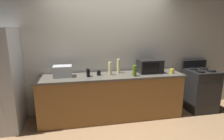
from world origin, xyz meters
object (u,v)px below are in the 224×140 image
(microwave, at_px, (150,66))
(bottle_olive_oil, at_px, (135,71))
(mug_black, at_px, (99,73))
(mug_yellow, at_px, (172,71))
(stove_range, at_px, (200,90))
(cordless_phone, at_px, (88,73))
(bottle_hand_soap, at_px, (110,68))
(bottle_vinegar, at_px, (118,66))
(toaster_oven, at_px, (63,71))

(microwave, bearing_deg, bottle_olive_oil, -150.80)
(mug_black, height_order, mug_yellow, mug_black)
(stove_range, distance_m, mug_black, 2.31)
(stove_range, height_order, mug_yellow, stove_range)
(stove_range, height_order, mug_black, stove_range)
(microwave, height_order, mug_yellow, microwave)
(cordless_phone, height_order, mug_black, cordless_phone)
(bottle_hand_soap, bearing_deg, cordless_phone, -173.70)
(microwave, xyz_separation_m, bottle_hand_soap, (-0.83, -0.02, -0.01))
(mug_yellow, bearing_deg, mug_black, 175.24)
(bottle_hand_soap, height_order, mug_yellow, bottle_hand_soap)
(bottle_olive_oil, xyz_separation_m, bottle_vinegar, (-0.24, 0.30, 0.04))
(mug_black, xyz_separation_m, mug_yellow, (1.48, -0.12, -0.00))
(stove_range, distance_m, toaster_oven, 2.99)
(bottle_olive_oil, bearing_deg, mug_yellow, 5.76)
(microwave, xyz_separation_m, bottle_olive_oil, (-0.40, -0.22, -0.03))
(bottle_olive_oil, height_order, bottle_vinegar, bottle_vinegar)
(bottle_vinegar, relative_size, bottle_hand_soap, 1.14)
(toaster_oven, xyz_separation_m, bottle_vinegar, (1.10, 0.07, 0.04))
(microwave, height_order, toaster_oven, microwave)
(bottle_hand_soap, bearing_deg, microwave, 1.63)
(microwave, bearing_deg, toaster_oven, 179.60)
(toaster_oven, height_order, cordless_phone, toaster_oven)
(toaster_oven, bearing_deg, bottle_olive_oil, -9.93)
(cordless_phone, bearing_deg, mug_yellow, -8.20)
(toaster_oven, bearing_deg, mug_black, -2.31)
(toaster_oven, height_order, mug_black, toaster_oven)
(mug_yellow, bearing_deg, bottle_vinegar, 168.43)
(bottle_olive_oil, relative_size, bottle_hand_soap, 0.82)
(microwave, xyz_separation_m, toaster_oven, (-1.73, 0.01, -0.03))
(stove_range, xyz_separation_m, bottle_hand_soap, (-2.03, 0.02, 0.57))
(bottle_vinegar, height_order, mug_black, bottle_vinegar)
(microwave, xyz_separation_m, cordless_phone, (-1.27, -0.07, -0.06))
(cordless_phone, distance_m, bottle_vinegar, 0.65)
(toaster_oven, distance_m, bottle_hand_soap, 0.90)
(microwave, bearing_deg, mug_yellow, -17.96)
(bottle_vinegar, bearing_deg, stove_range, -3.97)
(toaster_oven, distance_m, mug_black, 0.68)
(stove_range, relative_size, bottle_olive_oil, 5.18)
(microwave, bearing_deg, bottle_hand_soap, -178.37)
(stove_range, xyz_separation_m, toaster_oven, (-2.94, 0.06, 0.54))
(toaster_oven, bearing_deg, mug_yellow, -3.99)
(stove_range, distance_m, microwave, 1.33)
(stove_range, distance_m, cordless_phone, 2.52)
(microwave, xyz_separation_m, mug_yellow, (0.43, -0.14, -0.09))
(microwave, xyz_separation_m, bottle_vinegar, (-0.64, 0.08, 0.01))
(bottle_olive_oil, bearing_deg, cordless_phone, 170.17)
(stove_range, bearing_deg, bottle_vinegar, 176.03)
(bottle_olive_oil, bearing_deg, toaster_oven, 170.07)
(bottle_hand_soap, bearing_deg, bottle_olive_oil, -24.44)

